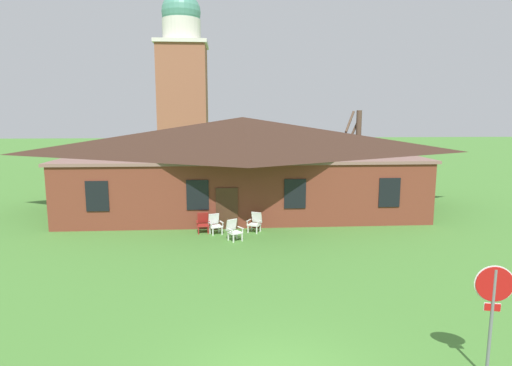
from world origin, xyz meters
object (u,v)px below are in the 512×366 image
object	(u,v)px
lawn_chair_near_door	(215,223)
lawn_chair_middle	(255,222)
stop_sign	(493,299)
lawn_chair_by_porch	(203,222)
lawn_chair_left_end	(234,230)

from	to	relation	value
lawn_chair_near_door	lawn_chair_middle	size ratio (longest dim) A/B	1.00
stop_sign	lawn_chair_middle	bearing A→B (deg)	109.21
lawn_chair_middle	lawn_chair_by_porch	bearing A→B (deg)	178.82
lawn_chair_near_door	lawn_chair_left_end	xyz separation A→B (m)	(0.88, -1.17, 0.00)
lawn_chair_near_door	lawn_chair_left_end	distance (m)	1.47
lawn_chair_near_door	lawn_chair_middle	xyz separation A→B (m)	(1.96, 0.20, 0.00)
stop_sign	lawn_chair_near_door	size ratio (longest dim) A/B	2.67
stop_sign	lawn_chair_middle	size ratio (longest dim) A/B	2.67
lawn_chair_near_door	lawn_chair_left_end	size ratio (longest dim) A/B	1.00
stop_sign	lawn_chair_by_porch	size ratio (longest dim) A/B	2.67
lawn_chair_by_porch	lawn_chair_left_end	size ratio (longest dim) A/B	1.00
lawn_chair_near_door	lawn_chair_middle	distance (m)	1.97
lawn_chair_left_end	lawn_chair_middle	bearing A→B (deg)	51.70
lawn_chair_by_porch	lawn_chair_near_door	bearing A→B (deg)	-23.23
lawn_chair_left_end	lawn_chair_near_door	bearing A→B (deg)	126.88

